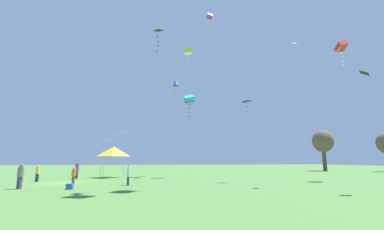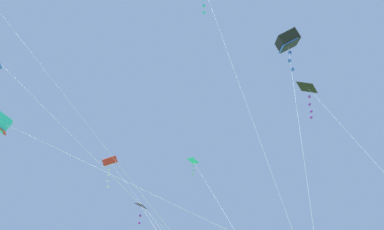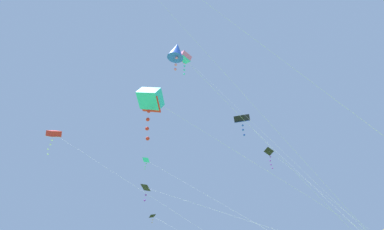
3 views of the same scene
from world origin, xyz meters
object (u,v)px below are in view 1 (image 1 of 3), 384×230
(kite_cyan_delta_1, at_px, (291,46))
(kite_cyan_box_2, at_px, (189,99))
(person_yellow_shirt, at_px, (38,173))
(person_purple_shirt, at_px, (77,170))
(person_orange_shirt, at_px, (74,175))
(kite_black_delta_8, at_px, (360,75))
(kite_blue_diamond_5, at_px, (176,83))
(festival_tent, at_px, (114,151))
(kite_black_delta_4, at_px, (157,32))
(cooler_box, at_px, (70,186))
(kite_yellow_box_9, at_px, (188,52))
(person_grey_shirt, at_px, (20,175))
(kite_purple_box_3, at_px, (209,17))
(kite_black_delta_6, at_px, (245,102))
(kite_red_box_7, at_px, (341,47))
(person_white_shirt, at_px, (128,175))

(kite_cyan_delta_1, height_order, kite_cyan_box_2, kite_cyan_delta_1)
(person_yellow_shirt, xyz_separation_m, person_purple_shirt, (-4.22, 2.78, 0.12))
(person_orange_shirt, distance_m, kite_black_delta_8, 24.47)
(kite_cyan_box_2, bearing_deg, kite_blue_diamond_5, -111.98)
(person_orange_shirt, distance_m, kite_cyan_box_2, 17.30)
(festival_tent, distance_m, person_orange_shirt, 10.05)
(festival_tent, xyz_separation_m, kite_black_delta_4, (15.33, 4.19, 8.99))
(kite_cyan_delta_1, distance_m, kite_black_delta_8, 7.24)
(cooler_box, xyz_separation_m, kite_cyan_box_2, (-12.10, 11.39, 10.08))
(festival_tent, bearing_deg, kite_yellow_box_9, 96.54)
(festival_tent, xyz_separation_m, kite_yellow_box_9, (-1.13, 9.87, 14.94))
(person_yellow_shirt, xyz_separation_m, person_grey_shirt, (6.87, 1.14, 0.12))
(kite_cyan_delta_1, bearing_deg, person_grey_shirt, -94.83)
(kite_purple_box_3, bearing_deg, kite_black_delta_6, 0.10)
(kite_cyan_delta_1, bearing_deg, kite_black_delta_6, -148.37)
(person_purple_shirt, xyz_separation_m, kite_black_delta_6, (8.41, 17.94, 7.24))
(person_orange_shirt, height_order, kite_black_delta_8, kite_black_delta_8)
(person_yellow_shirt, relative_size, kite_yellow_box_9, 0.09)
(kite_cyan_delta_1, bearing_deg, kite_blue_diamond_5, -146.63)
(festival_tent, height_order, cooler_box, festival_tent)
(person_grey_shirt, relative_size, kite_blue_diamond_5, 0.14)
(cooler_box, bearing_deg, kite_red_box_7, 97.19)
(festival_tent, xyz_separation_m, kite_black_delta_8, (19.73, 18.45, 4.89))
(person_white_shirt, xyz_separation_m, kite_cyan_box_2, (-9.83, 7.29, 9.42))
(kite_cyan_delta_1, distance_m, kite_black_delta_6, 6.97)
(person_white_shirt, height_order, kite_black_delta_6, kite_black_delta_6)
(person_yellow_shirt, height_order, kite_red_box_7, kite_red_box_7)
(person_grey_shirt, distance_m, kite_cyan_delta_1, 25.34)
(kite_cyan_delta_1, distance_m, kite_black_delta_4, 12.65)
(cooler_box, height_order, kite_purple_box_3, kite_purple_box_3)
(kite_purple_box_3, distance_m, kite_black_delta_4, 25.07)
(person_yellow_shirt, distance_m, person_grey_shirt, 6.97)
(kite_blue_diamond_5, relative_size, kite_yellow_box_9, 0.71)
(person_grey_shirt, xyz_separation_m, kite_black_delta_8, (7.28, 24.06, 7.14))
(cooler_box, bearing_deg, person_yellow_shirt, -148.19)
(person_orange_shirt, height_order, kite_cyan_box_2, kite_cyan_box_2)
(person_orange_shirt, height_order, kite_black_delta_6, kite_black_delta_6)
(kite_cyan_box_2, bearing_deg, person_orange_shirt, -56.36)
(kite_blue_diamond_5, height_order, kite_yellow_box_9, kite_yellow_box_9)
(person_white_shirt, relative_size, kite_yellow_box_9, 0.10)
(kite_black_delta_6, xyz_separation_m, kite_red_box_7, (0.15, 12.53, 7.31))
(person_orange_shirt, bearing_deg, kite_purple_box_3, -125.89)
(person_white_shirt, height_order, person_purple_shirt, person_purple_shirt)
(kite_purple_box_3, bearing_deg, person_grey_shirt, -51.05)
(kite_purple_box_3, bearing_deg, kite_cyan_box_2, -42.73)
(kite_yellow_box_9, bearing_deg, cooler_box, -38.66)
(person_grey_shirt, xyz_separation_m, kite_black_delta_6, (-2.68, 19.58, 7.24))
(kite_black_delta_8, distance_m, kite_yellow_box_9, 24.69)
(person_purple_shirt, height_order, person_orange_shirt, person_purple_shirt)
(kite_cyan_box_2, xyz_separation_m, kite_black_delta_8, (18.33, 8.90, -2.15))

